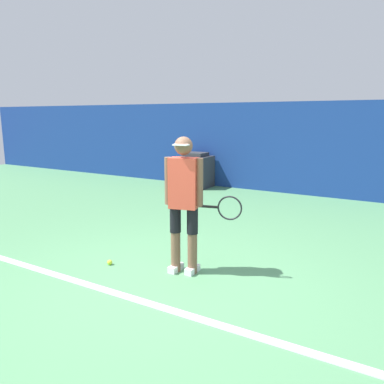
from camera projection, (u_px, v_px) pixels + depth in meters
ground_plane at (170, 283)px, 4.43m from camera, size 24.00×24.00×0.00m
back_wall at (303, 149)px, 9.22m from camera, size 24.00×0.10×2.29m
court_baseline at (142, 301)px, 3.97m from camera, size 21.60×0.10×0.01m
tennis_player at (185, 199)px, 4.55m from camera, size 0.93×0.37×1.70m
tennis_ball at (110, 262)px, 4.96m from camera, size 0.07×0.07×0.07m
covered_chair at (195, 171)px, 10.35m from camera, size 0.84×0.71×0.96m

